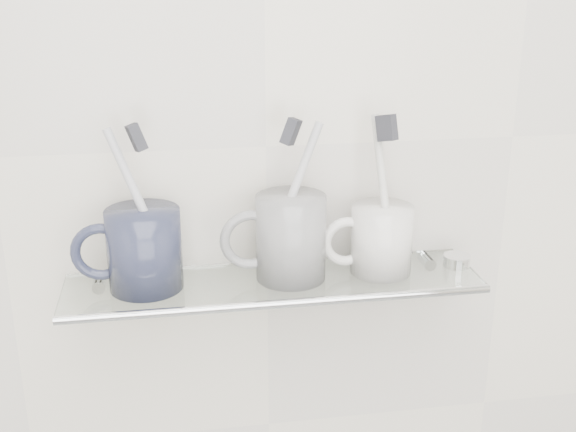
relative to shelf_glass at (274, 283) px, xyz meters
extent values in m
plane|color=beige|center=(0.00, 0.06, 0.15)|extent=(2.50, 0.00, 2.50)
cube|color=silver|center=(0.00, 0.00, 0.00)|extent=(0.50, 0.12, 0.01)
cylinder|color=silver|center=(0.00, -0.06, 0.00)|extent=(0.50, 0.01, 0.01)
cylinder|color=silver|center=(-0.21, 0.05, -0.01)|extent=(0.02, 0.03, 0.02)
cylinder|color=silver|center=(0.21, 0.05, -0.01)|extent=(0.02, 0.03, 0.02)
cylinder|color=#20253E|center=(-0.15, 0.00, 0.05)|extent=(0.10, 0.10, 0.10)
torus|color=#20253E|center=(-0.20, 0.00, 0.05)|extent=(0.07, 0.01, 0.07)
cylinder|color=silver|center=(-0.15, 0.00, 0.10)|extent=(0.08, 0.03, 0.18)
cube|color=#292A30|center=(-0.15, 0.00, 0.19)|extent=(0.03, 0.03, 0.04)
cylinder|color=silver|center=(0.02, 0.00, 0.06)|extent=(0.09, 0.09, 0.10)
torus|color=silver|center=(-0.03, 0.00, 0.06)|extent=(0.07, 0.01, 0.07)
cylinder|color=silver|center=(0.02, 0.00, 0.10)|extent=(0.08, 0.02, 0.18)
cube|color=#292A30|center=(0.02, 0.00, 0.19)|extent=(0.03, 0.03, 0.04)
cylinder|color=silver|center=(0.13, 0.00, 0.05)|extent=(0.08, 0.08, 0.08)
torus|color=silver|center=(0.09, 0.00, 0.05)|extent=(0.06, 0.01, 0.06)
cylinder|color=beige|center=(0.13, 0.00, 0.10)|extent=(0.03, 0.05, 0.19)
cube|color=#292A30|center=(0.13, 0.00, 0.19)|extent=(0.03, 0.03, 0.03)
cylinder|color=silver|center=(0.23, 0.00, 0.01)|extent=(0.03, 0.03, 0.01)
camera|label=1|loc=(-0.11, -0.78, 0.37)|focal=45.00mm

